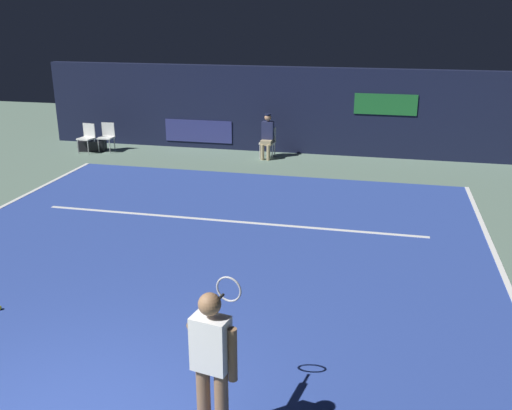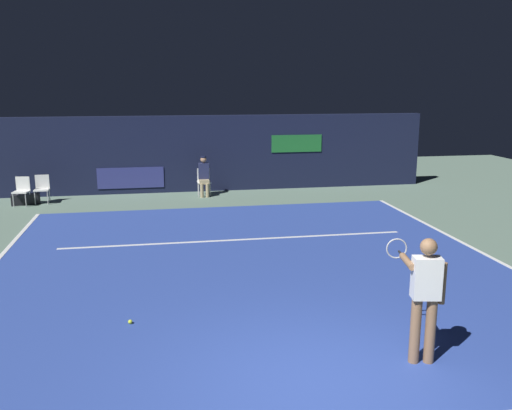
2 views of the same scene
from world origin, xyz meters
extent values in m
plane|color=slate|center=(0.00, 4.60, 0.00)|extent=(30.97, 30.97, 0.00)
cube|color=#2D479E|center=(0.00, 4.60, 0.01)|extent=(10.48, 11.20, 0.01)
cube|color=white|center=(5.19, 4.60, 0.01)|extent=(0.10, 11.20, 0.01)
cube|color=white|center=(0.00, 6.56, 0.01)|extent=(8.17, 0.10, 0.01)
cube|color=#141933|center=(0.00, 12.96, 1.30)|extent=(15.33, 0.30, 2.60)
cube|color=navy|center=(-2.68, 12.80, 0.55)|extent=(2.20, 0.04, 0.70)
cube|color=#1E6B2D|center=(3.07, 12.80, 1.60)|extent=(1.80, 0.04, 0.60)
cylinder|color=#8C6647|center=(1.69, 0.30, 0.46)|extent=(0.14, 0.14, 0.92)
cylinder|color=#8C6647|center=(1.49, 0.34, 0.46)|extent=(0.14, 0.14, 0.92)
cube|color=white|center=(1.59, 0.32, 1.20)|extent=(0.39, 0.28, 0.56)
sphere|color=#8C6647|center=(1.59, 0.32, 1.62)|extent=(0.22, 0.22, 0.22)
cylinder|color=#8C6647|center=(1.44, 0.58, 1.35)|extent=(0.18, 0.51, 0.09)
cylinder|color=#8C6647|center=(1.81, 0.30, 1.12)|extent=(0.09, 0.09, 0.56)
cylinder|color=black|center=(1.49, 0.87, 1.35)|extent=(0.09, 0.30, 0.03)
torus|color=#B2B2B7|center=(1.54, 1.15, 1.35)|extent=(0.30, 0.08, 0.30)
cube|color=white|center=(-0.28, 12.03, 0.46)|extent=(0.45, 0.41, 0.04)
cube|color=white|center=(-0.28, 12.23, 0.69)|extent=(0.42, 0.04, 0.42)
cylinder|color=#B2B2B7|center=(-0.47, 11.87, 0.23)|extent=(0.03, 0.03, 0.46)
cylinder|color=#B2B2B7|center=(-0.10, 11.86, 0.23)|extent=(0.03, 0.03, 0.46)
cylinder|color=#B2B2B7|center=(-0.46, 12.21, 0.23)|extent=(0.03, 0.03, 0.46)
cylinder|color=#B2B2B7|center=(-0.09, 12.20, 0.23)|extent=(0.03, 0.03, 0.46)
cube|color=tan|center=(-0.28, 11.95, 0.50)|extent=(0.33, 0.41, 0.14)
cylinder|color=tan|center=(-0.38, 11.78, 0.23)|extent=(0.11, 0.11, 0.46)
cylinder|color=tan|center=(-0.20, 11.77, 0.23)|extent=(0.11, 0.11, 0.46)
cube|color=#23284C|center=(-0.28, 12.07, 0.83)|extent=(0.34, 0.23, 0.52)
sphere|color=tan|center=(-0.28, 12.07, 1.21)|extent=(0.20, 0.20, 0.20)
cylinder|color=#141933|center=(-0.28, 12.07, 1.30)|extent=(0.19, 0.19, 0.04)
cube|color=white|center=(-5.89, 11.45, 0.44)|extent=(0.49, 0.46, 0.04)
cube|color=white|center=(-5.86, 11.65, 0.67)|extent=(0.42, 0.09, 0.42)
cylinder|color=#B2B2B7|center=(-6.10, 11.31, 0.22)|extent=(0.03, 0.03, 0.44)
cylinder|color=#B2B2B7|center=(-5.73, 11.25, 0.22)|extent=(0.03, 0.03, 0.44)
cylinder|color=#B2B2B7|center=(-6.05, 11.65, 0.22)|extent=(0.03, 0.03, 0.44)
cylinder|color=#B2B2B7|center=(-5.68, 11.59, 0.22)|extent=(0.03, 0.03, 0.44)
cube|color=white|center=(-5.34, 11.70, 0.44)|extent=(0.45, 0.41, 0.04)
cube|color=white|center=(-5.34, 11.90, 0.67)|extent=(0.42, 0.04, 0.42)
cylinder|color=#B2B2B7|center=(-5.53, 11.53, 0.22)|extent=(0.03, 0.03, 0.44)
cylinder|color=#B2B2B7|center=(-5.15, 11.54, 0.22)|extent=(0.03, 0.03, 0.44)
cylinder|color=#B2B2B7|center=(-5.53, 11.87, 0.22)|extent=(0.03, 0.03, 0.44)
cylinder|color=#B2B2B7|center=(-5.16, 11.88, 0.22)|extent=(0.03, 0.03, 0.44)
sphere|color=#CCE033|center=(-2.29, 2.24, 0.05)|extent=(0.07, 0.07, 0.07)
cube|color=black|center=(-5.83, 11.70, 0.16)|extent=(0.89, 0.48, 0.32)
camera|label=1|loc=(3.04, -4.12, 4.20)|focal=39.70mm
camera|label=2|loc=(-1.78, -5.89, 3.66)|focal=38.48mm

